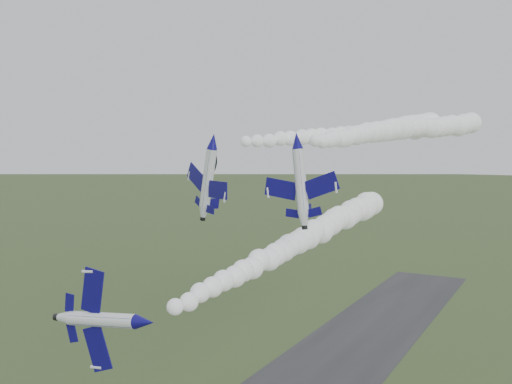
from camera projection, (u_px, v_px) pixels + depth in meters
jet_lead at (144, 323)px, 54.76m from camera, size 3.32×12.61×10.38m
smoke_trail_jet_lead at (306, 238)px, 90.15m from camera, size 9.87×74.48×4.99m
jet_pair_left at (212, 141)px, 86.02m from camera, size 11.28×13.30×4.24m
smoke_trail_jet_pair_left at (379, 131)px, 109.74m from camera, size 33.30×65.10×4.75m
jet_pair_right at (297, 140)px, 77.22m from camera, size 10.99×13.27×3.33m
smoke_trail_jet_pair_right at (386, 131)px, 106.54m from camera, size 7.54×63.96×5.44m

